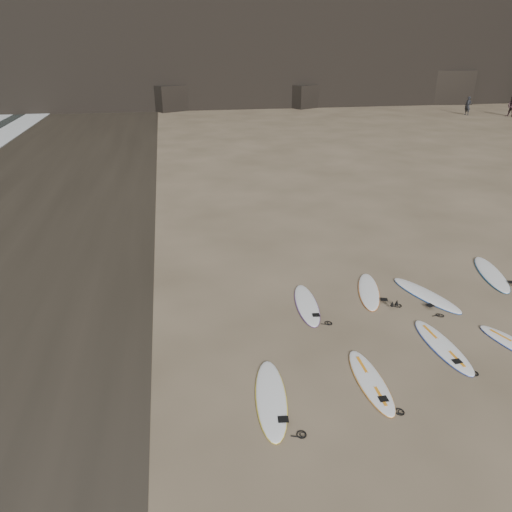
{
  "coord_description": "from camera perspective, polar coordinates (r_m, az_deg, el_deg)",
  "views": [
    {
      "loc": [
        -6.3,
        -8.94,
        6.79
      ],
      "look_at": [
        -4.19,
        2.97,
        1.5
      ],
      "focal_mm": 35.0,
      "sensor_mm": 36.0,
      "label": 1
    }
  ],
  "objects": [
    {
      "name": "surfboard_7",
      "position": [
        15.15,
        18.87,
        -4.2
      ],
      "size": [
        1.39,
        2.54,
        0.09
      ],
      "primitive_type": "ellipsoid",
      "rotation": [
        0.0,
        0.0,
        0.34
      ],
      "color": "white",
      "rests_on": "ground"
    },
    {
      "name": "surfboard_8",
      "position": [
        17.23,
        25.31,
        -1.83
      ],
      "size": [
        1.31,
        2.71,
        0.09
      ],
      "primitive_type": "ellipsoid",
      "rotation": [
        0.0,
        0.0,
        -0.27
      ],
      "color": "white",
      "rests_on": "ground"
    },
    {
      "name": "surfboard_6",
      "position": [
        14.92,
        12.77,
        -3.9
      ],
      "size": [
        1.24,
        2.41,
        0.08
      ],
      "primitive_type": "ellipsoid",
      "rotation": [
        0.0,
        0.0,
        -0.3
      ],
      "color": "white",
      "rests_on": "ground"
    },
    {
      "name": "surfboard_5",
      "position": [
        13.92,
        5.83,
        -5.51
      ],
      "size": [
        0.81,
        2.42,
        0.09
      ],
      "primitive_type": "ellipsoid",
      "rotation": [
        0.0,
        0.0,
        -0.1
      ],
      "color": "white",
      "rests_on": "ground"
    },
    {
      "name": "person_b",
      "position": [
        54.36,
        27.22,
        14.96
      ],
      "size": [
        1.07,
        1.14,
        1.86
      ],
      "primitive_type": "imported",
      "rotation": [
        0.0,
        0.0,
        5.27
      ],
      "color": "black",
      "rests_on": "ground"
    },
    {
      "name": "surfboard_1",
      "position": [
        11.31,
        12.97,
        -13.72
      ],
      "size": [
        0.59,
        2.3,
        0.08
      ],
      "primitive_type": "ellipsoid",
      "rotation": [
        0.0,
        0.0,
        -0.02
      ],
      "color": "white",
      "rests_on": "ground"
    },
    {
      "name": "surfboard_0",
      "position": [
        10.61,
        1.73,
        -15.87
      ],
      "size": [
        0.94,
        2.6,
        0.09
      ],
      "primitive_type": "ellipsoid",
      "rotation": [
        0.0,
        0.0,
        -0.13
      ],
      "color": "white",
      "rests_on": "ground"
    },
    {
      "name": "surfboard_2",
      "position": [
        12.91,
        20.56,
        -9.59
      ],
      "size": [
        0.67,
        2.44,
        0.09
      ],
      "primitive_type": "ellipsoid",
      "rotation": [
        0.0,
        0.0,
        0.04
      ],
      "color": "white",
      "rests_on": "ground"
    },
    {
      "name": "ground",
      "position": [
        12.87,
        21.51,
        -10.09
      ],
      "size": [
        240.0,
        240.0,
        0.0
      ],
      "primitive_type": "plane",
      "color": "#897559",
      "rests_on": "ground"
    },
    {
      "name": "person_a",
      "position": [
        53.8,
        23.06,
        15.52
      ],
      "size": [
        0.6,
        0.73,
        1.72
      ],
      "primitive_type": "imported",
      "rotation": [
        0.0,
        0.0,
        5.05
      ],
      "color": "black",
      "rests_on": "ground"
    }
  ]
}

